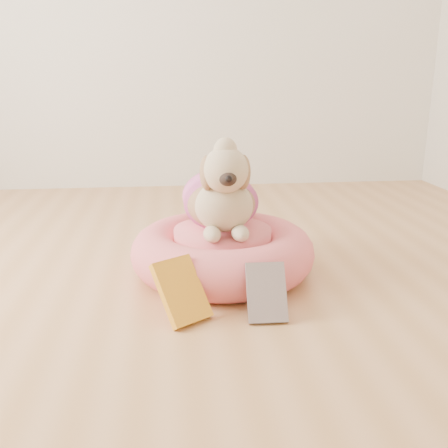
{
  "coord_description": "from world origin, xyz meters",
  "views": [
    {
      "loc": [
        0.09,
        -1.29,
        0.74
      ],
      "look_at": [
        0.29,
        0.5,
        0.22
      ],
      "focal_mm": 40.0,
      "sensor_mm": 36.0,
      "label": 1
    }
  ],
  "objects": [
    {
      "name": "floor",
      "position": [
        0.0,
        0.0,
        0.0
      ],
      "size": [
        4.5,
        4.5,
        0.0
      ],
      "primitive_type": "plane",
      "color": "tan",
      "rests_on": "ground"
    },
    {
      "name": "pet_bed",
      "position": [
        0.29,
        0.55,
        0.09
      ],
      "size": [
        0.72,
        0.72,
        0.18
      ],
      "color": "#F25E6E",
      "rests_on": "floor"
    },
    {
      "name": "dog",
      "position": [
        0.29,
        0.56,
        0.37
      ],
      "size": [
        0.35,
        0.51,
        0.37
      ],
      "primitive_type": null,
      "rotation": [
        0.0,
        0.0,
        0.0
      ],
      "color": "brown",
      "rests_on": "pet_bed"
    },
    {
      "name": "book_yellow",
      "position": [
        0.12,
        0.18,
        0.09
      ],
      "size": [
        0.2,
        0.21,
        0.19
      ],
      "primitive_type": "cube",
      "rotation": [
        -0.65,
        0.0,
        0.58
      ],
      "color": "yellow",
      "rests_on": "floor"
    },
    {
      "name": "book_white",
      "position": [
        0.39,
        0.15,
        0.09
      ],
      "size": [
        0.13,
        0.12,
        0.17
      ],
      "primitive_type": "cube",
      "rotation": [
        -0.57,
        0.0,
        -0.03
      ],
      "color": "silver",
      "rests_on": "floor"
    }
  ]
}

